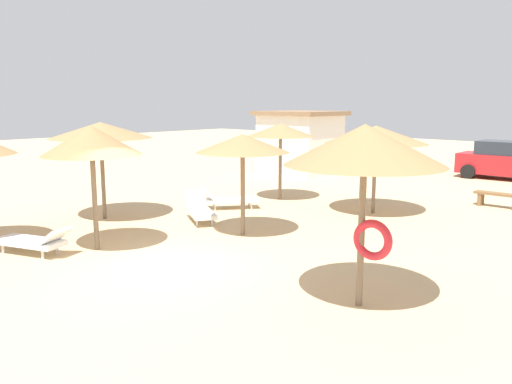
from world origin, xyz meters
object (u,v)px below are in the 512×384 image
Objects in this scene: lounger_2 at (228,199)px; lounger_3 at (199,210)px; parked_car at (505,161)px; parasol_6 at (100,131)px; beach_cabana at (300,142)px; parasol_3 at (243,144)px; lounger_0 at (34,241)px; parasol_8 at (91,141)px; parasol_4 at (376,135)px; parasol_5 at (365,147)px; parasol_2 at (280,130)px; bench_0 at (498,197)px.

lounger_2 is 1.90m from lounger_3.
parked_car is at bearing 70.93° from lounger_2.
beach_cabana reaches higher than parasol_6.
lounger_2 is at bearing 64.43° from parasol_6.
parasol_3 is 4.04m from lounger_2.
parasol_3 reaches higher than lounger_0.
parasol_3 is 3.72m from parasol_8.
parasol_8 is 0.73× the size of parked_car.
parasol_5 is at bearing -61.71° from parasol_4.
parasol_6 is at bearing -107.43° from parasol_2.
bench_0 is at bearing -12.54° from beach_cabana.
parasol_5 is at bearing 18.83° from lounger_0.
parasol_8 is 18.96m from parked_car.
parasol_4 is 10.13m from lounger_0.
lounger_3 is 15.40m from parked_car.
parasol_6 is 1.59× the size of lounger_2.
bench_0 is (5.37, 11.69, -2.25)m from parasol_8.
parked_car is (4.35, 10.66, -1.65)m from parasol_2.
lounger_3 reaches higher than lounger_0.
lounger_3 reaches higher than lounger_2.
parasol_2 is 1.44× the size of lounger_2.
parasol_2 reaches higher than bench_0.
parasol_5 is (4.83, -2.09, 0.34)m from parasol_3.
parasol_6 is (-5.58, -6.15, 0.18)m from parasol_4.
parasol_6 is (-1.88, -5.99, 0.17)m from parasol_2.
parasol_3 is 0.89× the size of parasol_6.
parasol_4 reaches higher than parked_car.
parasol_4 reaches higher than parasol_2.
parked_car is at bearing 83.26° from parasol_3.
lounger_2 is at bearing 142.08° from parasol_3.
beach_cabana reaches higher than lounger_3.
beach_cabana is (-11.14, 12.68, -1.22)m from parasol_5.
bench_0 is (6.29, 3.79, -2.13)m from parasol_2.
parasol_4 is 2.11× the size of bench_0.
beach_cabana reaches higher than parasol_3.
beach_cabana is at bearing -150.25° from parked_car.
lounger_2 is at bearing -146.14° from parasol_4.
lounger_3 is (0.62, -1.79, 0.00)m from lounger_2.
lounger_3 is 0.47× the size of parked_car.
parasol_5 is 0.77× the size of parked_car.
beach_cabana reaches higher than parked_car.
bench_0 is at bearing 43.86° from lounger_2.
lounger_2 is at bearing 150.81° from parasol_5.
parked_car reaches higher than lounger_3.
parasol_8 is at bearing 59.08° from lounger_0.
lounger_0 is (-2.33, -4.54, -2.10)m from parasol_3.
lounger_2 reaches higher than lounger_0.
parasol_3 is 0.90× the size of parasol_8.
parasol_4 is 5.88m from lounger_3.
parasol_2 reaches higher than parasol_3.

